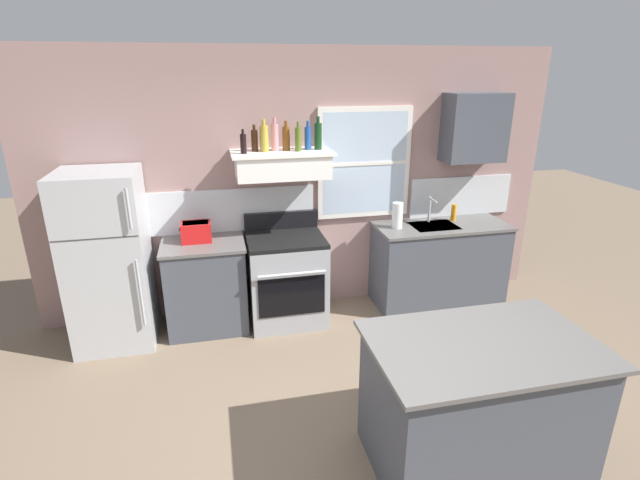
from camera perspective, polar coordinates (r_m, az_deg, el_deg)
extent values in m
plane|color=#7A6651|center=(3.69, 5.34, -22.81)|extent=(16.00, 16.00, 0.00)
cube|color=gray|center=(5.00, -2.08, 6.66)|extent=(5.40, 0.06, 2.70)
cube|color=silver|center=(4.94, -15.18, 3.16)|extent=(2.50, 0.02, 0.44)
cube|color=silver|center=(5.63, 16.40, 5.06)|extent=(1.20, 0.02, 0.44)
cube|color=white|center=(5.07, 5.31, 9.09)|extent=(1.00, 0.04, 1.15)
cube|color=silver|center=(5.06, 5.37, 9.06)|extent=(0.90, 0.01, 1.05)
cube|color=white|center=(5.06, 5.38, 9.05)|extent=(0.90, 0.02, 0.04)
cube|color=#B7BABC|center=(4.81, -23.91, -2.20)|extent=(0.70, 0.68, 1.65)
cube|color=#333333|center=(4.38, -25.25, 0.13)|extent=(0.69, 0.00, 0.01)
cylinder|color=#A5A8AD|center=(4.49, -20.60, -5.95)|extent=(0.02, 0.02, 0.63)
cylinder|color=#A5A8AD|center=(4.23, -21.85, 3.49)|extent=(0.02, 0.02, 0.35)
cube|color=#474C56|center=(4.91, -13.38, -5.42)|extent=(0.76, 0.60, 0.88)
cube|color=#605E5B|center=(4.74, -13.81, -0.44)|extent=(0.79, 0.63, 0.03)
cube|color=red|center=(4.75, -14.52, 0.95)|extent=(0.28, 0.20, 0.19)
cube|color=black|center=(4.72, -14.62, 1.97)|extent=(0.24, 0.16, 0.01)
cube|color=black|center=(4.74, -16.31, 1.21)|extent=(0.02, 0.03, 0.02)
cube|color=#9EA0A5|center=(4.92, -4.00, -4.91)|extent=(0.76, 0.64, 0.87)
cube|color=black|center=(4.74, -4.13, 0.08)|extent=(0.76, 0.64, 0.04)
cube|color=black|center=(4.98, -4.69, 2.37)|extent=(0.76, 0.06, 0.18)
cube|color=black|center=(4.63, -3.36, -6.73)|extent=(0.65, 0.01, 0.40)
cylinder|color=silver|center=(4.50, -3.35, -4.08)|extent=(0.65, 0.03, 0.03)
cube|color=white|center=(4.65, -4.55, 8.87)|extent=(0.88, 0.48, 0.22)
cube|color=#262628|center=(4.45, -4.08, 7.32)|extent=(0.75, 0.02, 0.04)
cube|color=white|center=(4.63, -4.59, 10.36)|extent=(0.96, 0.52, 0.02)
cylinder|color=black|center=(4.52, -9.12, 11.24)|extent=(0.06, 0.06, 0.18)
cylinder|color=black|center=(4.50, -9.20, 12.64)|extent=(0.02, 0.02, 0.04)
cylinder|color=#381E0F|center=(4.63, -7.81, 11.63)|extent=(0.06, 0.06, 0.20)
cylinder|color=#381E0F|center=(4.61, -7.88, 13.15)|extent=(0.03, 0.03, 0.05)
cylinder|color=#B29333|center=(4.60, -6.67, 11.88)|extent=(0.08, 0.08, 0.24)
cylinder|color=#B29333|center=(4.58, -6.75, 13.73)|extent=(0.03, 0.03, 0.06)
cylinder|color=#C67F84|center=(4.63, -5.40, 12.06)|extent=(0.07, 0.07, 0.25)
cylinder|color=#C67F84|center=(4.62, -5.47, 13.98)|extent=(0.03, 0.03, 0.06)
cylinder|color=brown|center=(4.66, -4.06, 11.97)|extent=(0.07, 0.07, 0.22)
cylinder|color=brown|center=(4.64, -4.10, 13.66)|extent=(0.03, 0.03, 0.06)
cylinder|color=#4C601E|center=(4.60, -2.62, 11.88)|extent=(0.06, 0.06, 0.22)
cylinder|color=#4C601E|center=(4.58, -2.65, 13.58)|extent=(0.03, 0.03, 0.05)
cylinder|color=#1E478C|center=(4.69, -1.45, 12.03)|extent=(0.07, 0.07, 0.22)
cylinder|color=#1E478C|center=(4.67, -1.47, 13.69)|extent=(0.03, 0.03, 0.05)
cylinder|color=#143819|center=(4.69, -0.23, 12.25)|extent=(0.07, 0.07, 0.25)
cylinder|color=#143819|center=(4.68, -0.23, 14.14)|extent=(0.03, 0.03, 0.06)
cube|color=#474C56|center=(5.44, 13.90, -2.89)|extent=(1.40, 0.60, 0.88)
cube|color=#605E5B|center=(5.29, 14.30, 1.66)|extent=(1.43, 0.63, 0.03)
cube|color=#B7BABC|center=(5.23, 13.43, 1.62)|extent=(0.48, 0.36, 0.01)
cylinder|color=silver|center=(5.30, 12.90, 3.58)|extent=(0.03, 0.03, 0.28)
cylinder|color=silver|center=(5.20, 13.38, 4.60)|extent=(0.02, 0.16, 0.02)
cylinder|color=white|center=(5.04, 9.20, 2.91)|extent=(0.11, 0.11, 0.27)
cylinder|color=orange|center=(5.43, 15.63, 3.16)|extent=(0.06, 0.06, 0.18)
cube|color=#474C56|center=(3.41, 18.09, -18.26)|extent=(1.32, 0.82, 0.88)
cube|color=#605E5B|center=(3.16, 18.98, -11.72)|extent=(1.40, 0.90, 0.03)
cube|color=#474C56|center=(5.37, 17.97, 12.60)|extent=(0.64, 0.32, 0.70)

